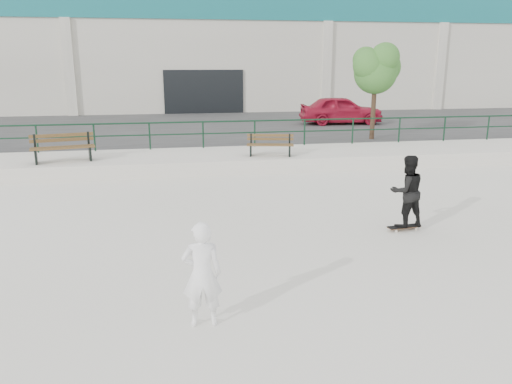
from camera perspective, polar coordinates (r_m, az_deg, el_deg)
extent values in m
plane|color=beige|center=(9.31, 5.11, -9.00)|extent=(120.00, 120.00, 0.00)
cube|color=beige|center=(18.20, -2.57, 3.69)|extent=(30.00, 3.00, 0.50)
cube|color=#343434|center=(26.54, -4.95, 7.16)|extent=(60.00, 14.00, 0.50)
cylinder|color=#133421|center=(19.28, -3.11, 8.07)|extent=(28.00, 0.06, 0.06)
cylinder|color=#133421|center=(19.34, -3.09, 6.75)|extent=(28.00, 0.05, 0.05)
cylinder|color=#133421|center=(19.79, -23.75, 5.56)|extent=(0.06, 0.06, 1.00)
cylinder|color=#133421|center=(19.41, -17.99, 5.93)|extent=(0.06, 0.06, 1.00)
cylinder|color=#133421|center=(19.23, -12.06, 6.25)|extent=(0.06, 0.06, 1.00)
cylinder|color=#133421|center=(19.25, -6.07, 6.50)|extent=(0.06, 0.06, 1.00)
cylinder|color=#133421|center=(19.49, -0.15, 6.68)|extent=(0.06, 0.06, 1.00)
cylinder|color=#133421|center=(19.92, 5.57, 6.79)|extent=(0.06, 0.06, 1.00)
cylinder|color=#133421|center=(20.54, 10.99, 6.83)|extent=(0.06, 0.06, 1.00)
cylinder|color=#133421|center=(21.33, 16.06, 6.81)|extent=(0.06, 0.06, 1.00)
cylinder|color=#133421|center=(22.27, 20.73, 6.75)|extent=(0.06, 0.06, 1.00)
cylinder|color=#133421|center=(23.35, 25.00, 6.65)|extent=(0.06, 0.06, 1.00)
cube|color=silver|center=(40.28, -6.91, 15.03)|extent=(44.00, 16.00, 8.00)
cube|color=#176E74|center=(40.42, -7.05, 19.43)|extent=(44.20, 16.20, 1.80)
cube|color=black|center=(32.32, -5.96, 10.89)|extent=(5.00, 0.15, 3.20)
cube|color=silver|center=(32.63, -20.54, 12.74)|extent=(0.60, 0.25, 6.20)
cube|color=silver|center=(33.72, 8.06, 13.54)|extent=(0.60, 0.25, 6.20)
cube|color=silver|center=(36.95, 20.26, 12.89)|extent=(0.60, 0.25, 6.20)
cube|color=#4F351B|center=(17.45, -21.20, 4.66)|extent=(1.99, 0.55, 0.04)
cube|color=#4F351B|center=(17.65, -21.21, 4.77)|extent=(1.99, 0.55, 0.04)
cube|color=#4F351B|center=(17.85, -21.23, 4.87)|extent=(1.99, 0.55, 0.04)
cube|color=#4F351B|center=(17.91, -21.30, 5.58)|extent=(1.97, 0.46, 0.11)
cube|color=#4F351B|center=(17.89, -21.34, 6.07)|extent=(1.97, 0.46, 0.11)
cube|color=black|center=(17.71, -23.84, 3.72)|extent=(0.18, 0.56, 0.47)
cube|color=black|center=(17.92, -23.97, 5.32)|extent=(0.08, 0.07, 0.47)
cube|color=black|center=(17.72, -18.44, 4.24)|extent=(0.18, 0.56, 0.47)
cube|color=black|center=(17.93, -18.62, 5.82)|extent=(0.08, 0.07, 0.47)
cube|color=#4F351B|center=(17.39, 1.63, 5.32)|extent=(1.62, 0.45, 0.04)
cube|color=#4F351B|center=(17.55, 1.63, 5.41)|extent=(1.62, 0.45, 0.04)
cube|color=#4F351B|center=(17.71, 1.64, 5.50)|extent=(1.62, 0.45, 0.04)
cube|color=#4F351B|center=(17.76, 1.64, 6.09)|extent=(1.61, 0.38, 0.09)
cube|color=#4F351B|center=(17.74, 1.65, 6.49)|extent=(1.61, 0.38, 0.09)
cube|color=black|center=(17.60, -0.60, 4.79)|extent=(0.15, 0.46, 0.38)
cube|color=black|center=(17.77, -0.56, 6.10)|extent=(0.06, 0.06, 0.38)
cube|color=black|center=(17.59, 3.85, 4.75)|extent=(0.15, 0.46, 0.38)
cube|color=black|center=(17.76, 3.85, 6.06)|extent=(0.06, 0.06, 0.38)
cylinder|color=#423221|center=(21.93, 13.24, 9.02)|extent=(0.20, 0.20, 2.38)
sphere|color=#296E28|center=(21.84, 13.49, 13.16)|extent=(1.79, 1.79, 1.79)
sphere|color=#296E28|center=(22.31, 14.42, 13.65)|extent=(1.39, 1.39, 1.39)
sphere|color=#296E28|center=(21.50, 12.75, 13.98)|extent=(1.29, 1.29, 1.29)
sphere|color=#296E28|center=(21.55, 14.52, 14.67)|extent=(1.19, 1.19, 1.19)
sphere|color=#296E28|center=(22.09, 12.42, 14.53)|extent=(1.09, 1.09, 1.09)
imported|color=#A7142E|center=(27.03, 9.69, 9.24)|extent=(4.44, 2.09, 1.47)
cube|color=black|center=(11.88, 16.56, -3.78)|extent=(0.80, 0.30, 0.02)
cube|color=brown|center=(11.89, 16.56, -3.86)|extent=(0.80, 0.30, 0.01)
cube|color=#98979C|center=(11.76, 15.49, -4.11)|extent=(0.08, 0.17, 0.03)
cube|color=#98979C|center=(12.04, 17.58, -3.83)|extent=(0.08, 0.17, 0.03)
cylinder|color=beige|center=(11.69, 15.73, -4.33)|extent=(0.06, 0.03, 0.06)
cylinder|color=beige|center=(11.84, 15.24, -4.05)|extent=(0.06, 0.03, 0.06)
cylinder|color=beige|center=(11.97, 17.83, -4.04)|extent=(0.06, 0.03, 0.06)
cylinder|color=beige|center=(12.12, 17.32, -3.77)|extent=(0.06, 0.03, 0.06)
imported|color=black|center=(11.66, 16.86, 0.08)|extent=(0.85, 0.69, 1.64)
imported|color=white|center=(7.25, -6.19, -9.34)|extent=(0.59, 0.40, 1.58)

